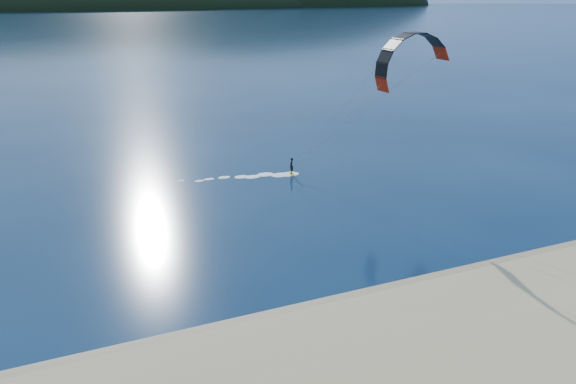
# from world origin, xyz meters

# --- Properties ---
(ground) EXTENTS (1800.00, 1800.00, 0.00)m
(ground) POSITION_xyz_m (0.00, 0.00, 0.00)
(ground) COLOR #061A31
(ground) RESTS_ON ground
(wet_sand) EXTENTS (220.00, 2.50, 0.10)m
(wet_sand) POSITION_xyz_m (0.00, 4.50, 0.05)
(wet_sand) COLOR #8A7350
(wet_sand) RESTS_ON ground
(headland) EXTENTS (1200.00, 310.00, 140.00)m
(headland) POSITION_xyz_m (0.63, 745.28, 0.00)
(headland) COLOR black
(headland) RESTS_ON ground
(kitesurfer_near) EXTENTS (24.20, 7.25, 13.93)m
(kitesurfer_near) POSITION_xyz_m (19.77, 23.13, 9.20)
(kitesurfer_near) COLOR yellow
(kitesurfer_near) RESTS_ON ground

